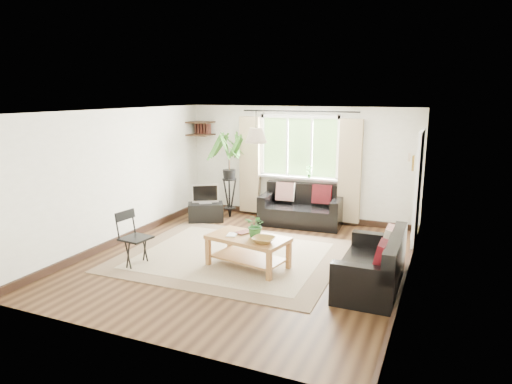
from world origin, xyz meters
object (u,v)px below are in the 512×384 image
at_px(tv_stand, 206,212).
at_px(palm_stand, 229,175).
at_px(sofa_right, 371,262).
at_px(coffee_table, 248,252).
at_px(folding_chair, 136,239).
at_px(sofa_back, 301,206).

distance_m(tv_stand, palm_stand, 0.95).
xyz_separation_m(sofa_right, coffee_table, (-1.88, 0.01, -0.12)).
bearing_deg(tv_stand, sofa_right, -59.46).
relative_size(tv_stand, folding_chair, 0.84).
bearing_deg(sofa_back, folding_chair, -121.43).
bearing_deg(sofa_right, coffee_table, -90.85).
height_order(sofa_back, tv_stand, sofa_back).
bearing_deg(tv_stand, palm_stand, 26.81).
xyz_separation_m(tv_stand, palm_stand, (0.32, 0.51, 0.73)).
xyz_separation_m(coffee_table, palm_stand, (-1.58, 2.55, 0.68)).
xyz_separation_m(sofa_right, palm_stand, (-3.46, 2.56, 0.55)).
bearing_deg(sofa_back, palm_stand, 177.50).
distance_m(tv_stand, folding_chair, 2.68).
relative_size(sofa_back, tv_stand, 2.26).
distance_m(palm_stand, folding_chair, 3.20).
bearing_deg(palm_stand, sofa_right, -36.49).
relative_size(sofa_right, folding_chair, 1.83).
xyz_separation_m(coffee_table, tv_stand, (-1.90, 2.04, -0.06)).
relative_size(sofa_back, sofa_right, 1.04).
xyz_separation_m(sofa_right, folding_chair, (-3.52, -0.61, 0.06)).
relative_size(sofa_right, palm_stand, 0.86).
distance_m(sofa_back, tv_stand, 2.02).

